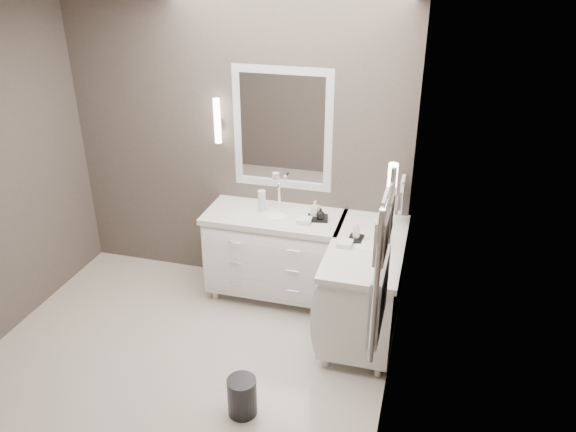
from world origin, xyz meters
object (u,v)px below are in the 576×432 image
(vanity_right, at_px, (365,282))
(waste_bin, at_px, (242,396))
(towel_ladder, at_px, (381,272))
(vanity_back, at_px, (275,250))

(vanity_right, distance_m, waste_bin, 1.39)
(vanity_right, relative_size, waste_bin, 4.23)
(towel_ladder, bearing_deg, vanity_right, 99.84)
(vanity_right, bearing_deg, waste_bin, -119.92)
(vanity_back, bearing_deg, waste_bin, -82.33)
(towel_ladder, xyz_separation_m, waste_bin, (-0.90, 0.13, -1.25))
(vanity_right, bearing_deg, towel_ladder, -80.16)
(vanity_right, distance_m, towel_ladder, 1.60)
(vanity_back, height_order, waste_bin, vanity_back)
(vanity_back, relative_size, towel_ladder, 1.38)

